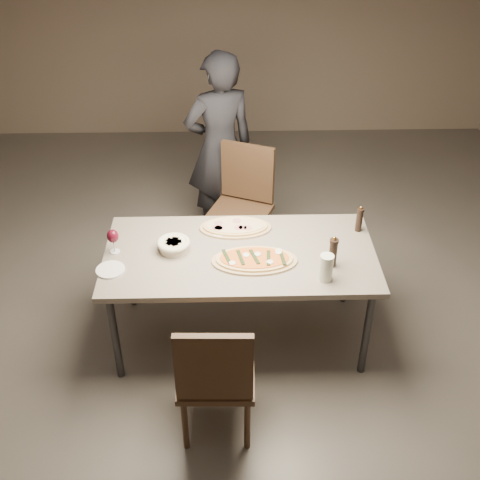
{
  "coord_description": "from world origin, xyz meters",
  "views": [
    {
      "loc": [
        -0.08,
        -3.21,
        3.11
      ],
      "look_at": [
        0.0,
        0.0,
        0.85
      ],
      "focal_mm": 45.0,
      "sensor_mm": 36.0,
      "label": 1
    }
  ],
  "objects_px": {
    "carafe": "(326,268)",
    "chair_near": "(215,375)",
    "zucchini_pizza": "(255,260)",
    "ham_pizza": "(235,227)",
    "chair_far": "(242,199)",
    "dining_table": "(240,259)",
    "diner": "(220,148)",
    "pepper_mill_left": "(333,252)",
    "bread_basket": "(174,245)"
  },
  "relations": [
    {
      "from": "carafe",
      "to": "chair_near",
      "type": "bearing_deg",
      "value": -140.27
    },
    {
      "from": "zucchini_pizza",
      "to": "ham_pizza",
      "type": "relative_size",
      "value": 1.11
    },
    {
      "from": "ham_pizza",
      "to": "chair_far",
      "type": "distance_m",
      "value": 0.75
    },
    {
      "from": "dining_table",
      "to": "ham_pizza",
      "type": "height_order",
      "value": "ham_pizza"
    },
    {
      "from": "chair_far",
      "to": "diner",
      "type": "xyz_separation_m",
      "value": [
        -0.18,
        0.39,
        0.27
      ]
    },
    {
      "from": "carafe",
      "to": "diner",
      "type": "bearing_deg",
      "value": 111.49
    },
    {
      "from": "pepper_mill_left",
      "to": "carafe",
      "type": "bearing_deg",
      "value": -114.57
    },
    {
      "from": "dining_table",
      "to": "chair_near",
      "type": "height_order",
      "value": "chair_near"
    },
    {
      "from": "zucchini_pizza",
      "to": "diner",
      "type": "xyz_separation_m",
      "value": [
        -0.23,
        1.49,
        0.06
      ]
    },
    {
      "from": "carafe",
      "to": "ham_pizza",
      "type": "bearing_deg",
      "value": 133.74
    },
    {
      "from": "dining_table",
      "to": "pepper_mill_left",
      "type": "height_order",
      "value": "pepper_mill_left"
    },
    {
      "from": "ham_pizza",
      "to": "bread_basket",
      "type": "bearing_deg",
      "value": -150.77
    },
    {
      "from": "dining_table",
      "to": "zucchini_pizza",
      "type": "bearing_deg",
      "value": -48.58
    },
    {
      "from": "ham_pizza",
      "to": "diner",
      "type": "xyz_separation_m",
      "value": [
        -0.11,
        1.11,
        0.06
      ]
    },
    {
      "from": "zucchini_pizza",
      "to": "bread_basket",
      "type": "relative_size",
      "value": 2.56
    },
    {
      "from": "carafe",
      "to": "chair_far",
      "type": "distance_m",
      "value": 1.41
    },
    {
      "from": "ham_pizza",
      "to": "diner",
      "type": "bearing_deg",
      "value": 94.29
    },
    {
      "from": "ham_pizza",
      "to": "pepper_mill_left",
      "type": "bearing_deg",
      "value": -37.06
    },
    {
      "from": "dining_table",
      "to": "carafe",
      "type": "height_order",
      "value": "carafe"
    },
    {
      "from": "carafe",
      "to": "diner",
      "type": "relative_size",
      "value": 0.11
    },
    {
      "from": "carafe",
      "to": "chair_near",
      "type": "relative_size",
      "value": 0.19
    },
    {
      "from": "zucchini_pizza",
      "to": "ham_pizza",
      "type": "height_order",
      "value": "zucchini_pizza"
    },
    {
      "from": "dining_table",
      "to": "chair_near",
      "type": "bearing_deg",
      "value": -100.55
    },
    {
      "from": "chair_near",
      "to": "diner",
      "type": "bearing_deg",
      "value": 90.98
    },
    {
      "from": "diner",
      "to": "bread_basket",
      "type": "bearing_deg",
      "value": 58.03
    },
    {
      "from": "carafe",
      "to": "chair_near",
      "type": "xyz_separation_m",
      "value": [
        -0.68,
        -0.57,
        -0.31
      ]
    },
    {
      "from": "pepper_mill_left",
      "to": "chair_near",
      "type": "distance_m",
      "value": 1.08
    },
    {
      "from": "chair_near",
      "to": "carafe",
      "type": "bearing_deg",
      "value": 41.29
    },
    {
      "from": "ham_pizza",
      "to": "diner",
      "type": "distance_m",
      "value": 1.11
    },
    {
      "from": "carafe",
      "to": "chair_near",
      "type": "distance_m",
      "value": 0.94
    },
    {
      "from": "chair_far",
      "to": "ham_pizza",
      "type": "bearing_deg",
      "value": 106.79
    },
    {
      "from": "pepper_mill_left",
      "to": "chair_far",
      "type": "height_order",
      "value": "chair_far"
    },
    {
      "from": "dining_table",
      "to": "pepper_mill_left",
      "type": "relative_size",
      "value": 7.99
    },
    {
      "from": "zucchini_pizza",
      "to": "dining_table",
      "type": "bearing_deg",
      "value": 134.36
    },
    {
      "from": "zucchini_pizza",
      "to": "chair_far",
      "type": "height_order",
      "value": "chair_far"
    },
    {
      "from": "pepper_mill_left",
      "to": "carafe",
      "type": "xyz_separation_m",
      "value": [
        -0.06,
        -0.14,
        -0.02
      ]
    },
    {
      "from": "ham_pizza",
      "to": "bread_basket",
      "type": "xyz_separation_m",
      "value": [
        -0.41,
        -0.25,
        0.03
      ]
    },
    {
      "from": "ham_pizza",
      "to": "chair_far",
      "type": "xyz_separation_m",
      "value": [
        0.07,
        0.72,
        -0.21
      ]
    },
    {
      "from": "chair_near",
      "to": "chair_far",
      "type": "xyz_separation_m",
      "value": [
        0.21,
        1.86,
        0.03
      ]
    },
    {
      "from": "dining_table",
      "to": "chair_far",
      "type": "height_order",
      "value": "chair_far"
    },
    {
      "from": "ham_pizza",
      "to": "pepper_mill_left",
      "type": "relative_size",
      "value": 2.23
    },
    {
      "from": "dining_table",
      "to": "chair_near",
      "type": "relative_size",
      "value": 1.91
    },
    {
      "from": "zucchini_pizza",
      "to": "chair_far",
      "type": "bearing_deg",
      "value": 95.41
    },
    {
      "from": "bread_basket",
      "to": "pepper_mill_left",
      "type": "bearing_deg",
      "value": -10.6
    },
    {
      "from": "ham_pizza",
      "to": "bread_basket",
      "type": "relative_size",
      "value": 2.3
    },
    {
      "from": "ham_pizza",
      "to": "diner",
      "type": "height_order",
      "value": "diner"
    },
    {
      "from": "bread_basket",
      "to": "carafe",
      "type": "height_order",
      "value": "carafe"
    },
    {
      "from": "ham_pizza",
      "to": "chair_far",
      "type": "height_order",
      "value": "chair_far"
    },
    {
      "from": "pepper_mill_left",
      "to": "carafe",
      "type": "distance_m",
      "value": 0.15
    },
    {
      "from": "bread_basket",
      "to": "diner",
      "type": "relative_size",
      "value": 0.13
    }
  ]
}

